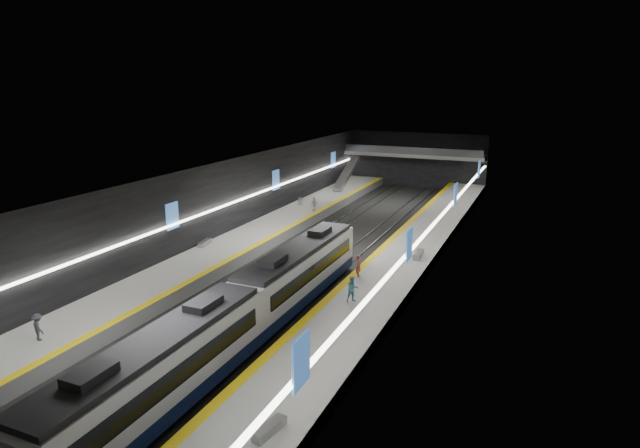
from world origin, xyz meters
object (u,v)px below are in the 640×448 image
at_px(escalator, 347,173).
at_px(bench_right_near, 270,429).
at_px(bench_left_near, 205,243).
at_px(bench_right_far, 418,255).
at_px(passenger_right_b, 353,289).
at_px(train, 243,311).
at_px(bench_left_far, 301,201).
at_px(passenger_left_a, 314,204).
at_px(passenger_right_a, 359,266).
at_px(passenger_left_b, 38,327).

bearing_deg(escalator, bench_right_near, -72.60).
height_order(bench_left_near, bench_right_far, bench_right_far).
relative_size(escalator, passenger_right_b, 4.57).
distance_m(train, bench_left_far, 33.63).
relative_size(train, bench_left_far, 14.73).
relative_size(escalator, bench_right_near, 4.48).
bearing_deg(passenger_left_a, bench_left_near, 7.09).
height_order(passenger_right_a, passenger_left_a, passenger_right_a).
distance_m(passenger_right_a, passenger_right_b, 4.77).
height_order(bench_left_near, passenger_left_a, passenger_left_a).
distance_m(train, passenger_left_b, 11.49).
bearing_deg(escalator, passenger_right_b, -68.60).
bearing_deg(passenger_right_b, bench_left_near, 117.52).
height_order(bench_right_near, passenger_right_b, passenger_right_b).
xyz_separation_m(passenger_right_a, passenger_right_b, (1.21, -4.61, 0.03)).
xyz_separation_m(passenger_right_a, passenger_left_b, (-13.17, -16.84, -0.05)).
distance_m(bench_right_far, passenger_left_b, 28.24).
height_order(train, passenger_right_a, train).
height_order(train, passenger_right_b, train).
height_order(escalator, passenger_left_b, escalator).
height_order(train, bench_right_near, train).
height_order(bench_left_near, bench_left_far, bench_left_far).
bearing_deg(passenger_right_b, bench_left_far, 81.52).
height_order(bench_left_near, passenger_right_b, passenger_right_b).
bearing_deg(passenger_left_b, bench_left_near, -64.72).
distance_m(bench_left_near, bench_left_far, 18.63).
height_order(train, bench_right_far, train).
height_order(escalator, passenger_right_a, escalator).
height_order(escalator, passenger_left_a, escalator).
distance_m(train, passenger_right_b, 7.83).
relative_size(passenger_left_a, passenger_left_b, 0.98).
bearing_deg(bench_right_near, escalator, 117.70).
bearing_deg(bench_left_near, escalator, 76.97).
bearing_deg(passenger_right_a, passenger_right_b, -172.71).
relative_size(bench_left_near, bench_right_near, 1.02).
bearing_deg(escalator, bench_left_far, -96.83).
bearing_deg(bench_left_far, bench_right_far, -62.44).
xyz_separation_m(bench_left_far, bench_right_far, (17.74, -14.34, -0.00)).
distance_m(escalator, bench_right_near, 53.79).
height_order(passenger_right_a, passenger_right_b, passenger_right_b).
bearing_deg(train, bench_left_far, 109.84).
bearing_deg(escalator, bench_right_far, -57.97).
bearing_deg(passenger_right_a, bench_left_near, 75.21).
bearing_deg(bench_right_far, train, -113.36).
relative_size(bench_right_far, passenger_right_a, 1.20).
bearing_deg(bench_left_near, passenger_left_b, -92.87).
relative_size(escalator, bench_right_far, 3.93).
relative_size(bench_right_far, passenger_left_b, 1.27).
relative_size(bench_left_far, bench_right_far, 1.00).
distance_m(bench_right_near, bench_right_far, 25.19).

